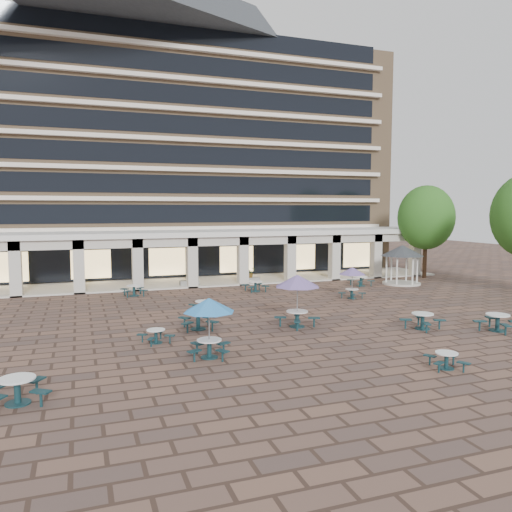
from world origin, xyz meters
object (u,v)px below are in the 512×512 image
object	(u,v)px
picnic_table_2	(446,359)
planter_right	(250,277)
gazebo	(402,255)
picnic_table_1	(156,335)
planter_left	(189,281)
picnic_table_0	(17,388)

from	to	relation	value
picnic_table_2	planter_right	bearing A→B (deg)	108.35
picnic_table_2	gazebo	distance (m)	22.61
picnic_table_1	gazebo	size ratio (longest dim) A/B	0.49
picnic_table_2	picnic_table_1	bearing A→B (deg)	161.67
gazebo	picnic_table_1	bearing A→B (deg)	-152.05
picnic_table_2	planter_left	distance (m)	24.32
picnic_table_1	planter_left	world-z (taller)	planter_left
picnic_table_1	planter_left	xyz separation A→B (m)	(5.01, 16.19, 0.04)
picnic_table_0	gazebo	distance (m)	32.31
picnic_table_0	planter_left	bearing A→B (deg)	55.39
picnic_table_1	gazebo	bearing A→B (deg)	10.35
picnic_table_0	picnic_table_1	world-z (taller)	picnic_table_0
picnic_table_2	gazebo	world-z (taller)	gazebo
picnic_table_0	picnic_table_2	xyz separation A→B (m)	(15.33, -1.71, -0.12)
picnic_table_1	planter_right	xyz separation A→B (m)	(10.20, 16.19, 0.18)
picnic_table_2	planter_left	bearing A→B (deg)	120.68
picnic_table_0	gazebo	size ratio (longest dim) A/B	0.61
gazebo	planter_left	bearing A→B (deg)	164.81
picnic_table_2	gazebo	bearing A→B (deg)	77.06
gazebo	planter_left	xyz separation A→B (m)	(-16.87, 4.58, -2.00)
picnic_table_1	picnic_table_2	distance (m)	12.64
picnic_table_1	gazebo	distance (m)	24.85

